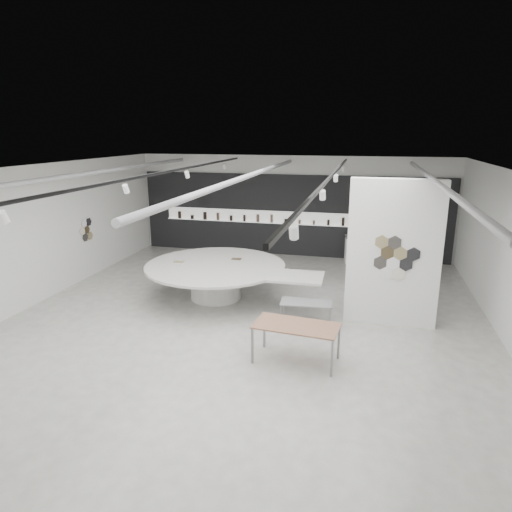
% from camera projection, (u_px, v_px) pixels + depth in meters
% --- Properties ---
extents(room, '(12.02, 14.02, 3.82)m').
position_uv_depth(room, '(239.00, 244.00, 10.84)').
color(room, beige).
rests_on(room, ground).
extents(back_wall_display, '(11.80, 0.27, 3.10)m').
position_uv_depth(back_wall_display, '(289.00, 216.00, 17.47)').
color(back_wall_display, black).
rests_on(back_wall_display, ground).
extents(partition_column, '(2.20, 0.38, 3.60)m').
position_uv_depth(partition_column, '(393.00, 254.00, 11.02)').
color(partition_column, white).
rests_on(partition_column, ground).
extents(display_island, '(5.15, 4.06, 1.02)m').
position_uv_depth(display_island, '(218.00, 276.00, 13.00)').
color(display_island, white).
rests_on(display_island, ground).
extents(sample_table_wood, '(1.81, 1.04, 0.81)m').
position_uv_depth(sample_table_wood, '(296.00, 328.00, 9.37)').
color(sample_table_wood, '#8F624A').
rests_on(sample_table_wood, ground).
extents(sample_table_stone, '(1.29, 0.72, 0.64)m').
position_uv_depth(sample_table_stone, '(306.00, 304.00, 11.13)').
color(sample_table_stone, gray).
rests_on(sample_table_stone, ground).
extents(kitchen_counter, '(1.78, 0.88, 1.35)m').
position_uv_depth(kitchen_counter, '(368.00, 249.00, 16.68)').
color(kitchen_counter, white).
rests_on(kitchen_counter, ground).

